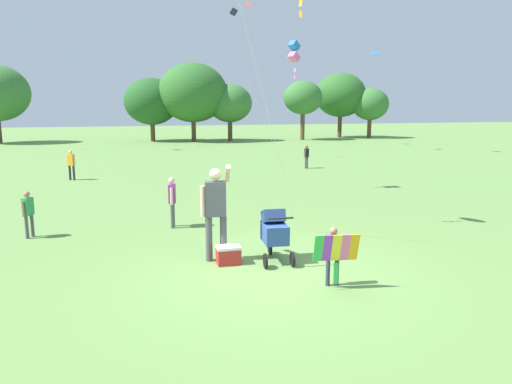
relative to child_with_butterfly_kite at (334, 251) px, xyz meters
name	(u,v)px	position (x,y,z in m)	size (l,w,h in m)	color
ground_plane	(276,274)	(-0.74, 0.82, -0.62)	(120.00, 120.00, 0.00)	#668E47
treeline_distant	(195,96)	(2.15, 32.63, 2.98)	(34.57, 6.68, 6.22)	brown
child_with_butterfly_kite	(334,251)	(0.00, 0.00, 0.00)	(0.76, 0.39, 1.01)	#33384C
person_adult_flyer	(216,206)	(-1.65, 1.83, 0.48)	(0.64, 0.55, 1.90)	#4C4C51
stroller	(274,230)	(-0.56, 1.53, -0.01)	(0.58, 1.10, 1.03)	black
kite_orange_delta	(294,52)	(2.25, 8.65, 4.09)	(2.53, 1.62, 5.09)	blue
person_red_shirt	(307,155)	(4.85, 14.11, 0.03)	(0.28, 0.27, 1.09)	#4C4C51
person_sitting_far	(28,210)	(-5.48, 4.51, 0.02)	(0.25, 0.30, 1.08)	#4C4C51
person_couple_left	(172,198)	(-2.24, 4.63, 0.12)	(0.21, 0.40, 1.25)	#4C4C51
person_kid_running	(71,162)	(-5.48, 13.19, 0.09)	(0.34, 0.27, 1.20)	#232328
cooler_box	(228,255)	(-1.46, 1.57, -0.44)	(0.45, 0.33, 0.35)	red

